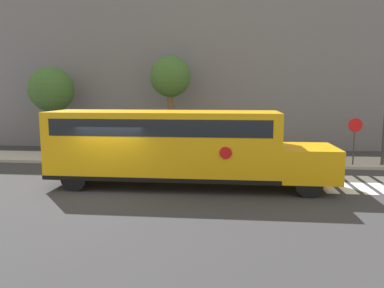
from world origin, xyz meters
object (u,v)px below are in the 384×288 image
tree_near_sidewalk (170,78)px  tree_far_sidewalk (52,90)px  school_bus (176,144)px  stop_sign (355,135)px

tree_near_sidewalk → tree_far_sidewalk: 7.57m
school_bus → stop_sign: bearing=29.0°
tree_far_sidewalk → school_bus: bearing=-41.7°
tree_near_sidewalk → tree_far_sidewalk: bearing=-179.3°
stop_sign → tree_far_sidewalk: 17.84m
tree_far_sidewalk → tree_near_sidewalk: bearing=0.7°
school_bus → stop_sign: (8.34, 4.62, -0.08)m
stop_sign → tree_far_sidewalk: bearing=168.8°
stop_sign → tree_near_sidewalk: size_ratio=0.42×
stop_sign → school_bus: bearing=-151.0°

